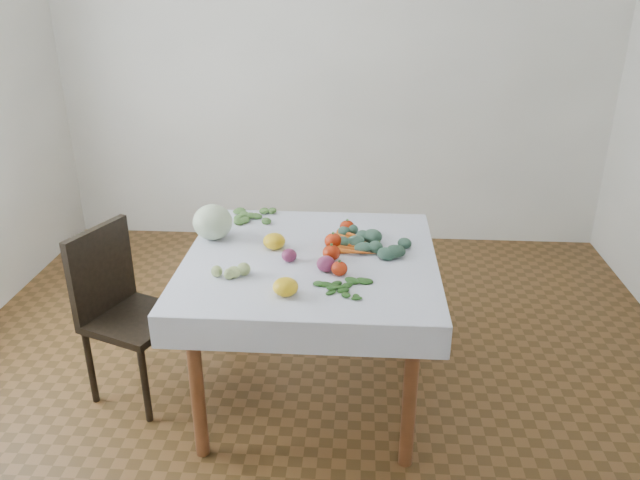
# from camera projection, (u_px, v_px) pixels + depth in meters

# --- Properties ---
(ground) EXTENTS (4.00, 4.00, 0.00)m
(ground) POSITION_uv_depth(u_px,v_px,m) (311.00, 394.00, 3.11)
(ground) COLOR brown
(back_wall) EXTENTS (4.00, 0.04, 2.70)m
(back_wall) POSITION_uv_depth(u_px,v_px,m) (333.00, 60.00, 4.39)
(back_wall) COLOR white
(back_wall) RESTS_ON ground
(table) EXTENTS (1.00, 1.00, 0.75)m
(table) POSITION_uv_depth(u_px,v_px,m) (310.00, 277.00, 2.84)
(table) COLOR brown
(table) RESTS_ON ground
(tablecloth) EXTENTS (1.12, 1.12, 0.01)m
(tablecloth) POSITION_uv_depth(u_px,v_px,m) (310.00, 257.00, 2.80)
(tablecloth) COLOR white
(tablecloth) RESTS_ON table
(chair) EXTENTS (0.50, 0.50, 0.85)m
(chair) POSITION_uv_depth(u_px,v_px,m) (121.00, 302.00, 2.96)
(chair) COLOR black
(chair) RESTS_ON ground
(cabbage) EXTENTS (0.22, 0.22, 0.17)m
(cabbage) POSITION_uv_depth(u_px,v_px,m) (213.00, 222.00, 2.96)
(cabbage) COLOR beige
(cabbage) RESTS_ON tablecloth
(tomato_a) EXTENTS (0.09, 0.09, 0.07)m
(tomato_a) POSITION_uv_depth(u_px,v_px,m) (331.00, 253.00, 2.76)
(tomato_a) COLOR #AB250B
(tomato_a) RESTS_ON tablecloth
(tomato_b) EXTENTS (0.09, 0.09, 0.06)m
(tomato_b) POSITION_uv_depth(u_px,v_px,m) (347.00, 227.00, 3.04)
(tomato_b) COLOR #AB250B
(tomato_b) RESTS_ON tablecloth
(tomato_c) EXTENTS (0.09, 0.09, 0.06)m
(tomato_c) POSITION_uv_depth(u_px,v_px,m) (339.00, 269.00, 2.62)
(tomato_c) COLOR #AB250B
(tomato_c) RESTS_ON tablecloth
(tomato_d) EXTENTS (0.09, 0.09, 0.07)m
(tomato_d) POSITION_uv_depth(u_px,v_px,m) (333.00, 241.00, 2.87)
(tomato_d) COLOR #AB250B
(tomato_d) RESTS_ON tablecloth
(heirloom_back) EXTENTS (0.14, 0.14, 0.07)m
(heirloom_back) POSITION_uv_depth(u_px,v_px,m) (274.00, 241.00, 2.87)
(heirloom_back) COLOR yellow
(heirloom_back) RESTS_ON tablecloth
(heirloom_front) EXTENTS (0.13, 0.13, 0.07)m
(heirloom_front) POSITION_uv_depth(u_px,v_px,m) (286.00, 287.00, 2.46)
(heirloom_front) COLOR yellow
(heirloom_front) RESTS_ON tablecloth
(onion_a) EXTENTS (0.09, 0.09, 0.06)m
(onion_a) POSITION_uv_depth(u_px,v_px,m) (289.00, 255.00, 2.75)
(onion_a) COLOR #5C1A3B
(onion_a) RESTS_ON tablecloth
(onion_b) EXTENTS (0.10, 0.10, 0.07)m
(onion_b) POSITION_uv_depth(u_px,v_px,m) (326.00, 264.00, 2.66)
(onion_b) COLOR #5C1A3B
(onion_b) RESTS_ON tablecloth
(tomatillo_cluster) EXTENTS (0.10, 0.12, 0.04)m
(tomatillo_cluster) POSITION_uv_depth(u_px,v_px,m) (229.00, 274.00, 2.59)
(tomatillo_cluster) COLOR #A5C16F
(tomatillo_cluster) RESTS_ON tablecloth
(carrot_bunch) EXTENTS (0.22, 0.27, 0.03)m
(carrot_bunch) POSITION_uv_depth(u_px,v_px,m) (354.00, 244.00, 2.89)
(carrot_bunch) COLOR #CE5916
(carrot_bunch) RESTS_ON tablecloth
(kale_bunch) EXTENTS (0.30, 0.29, 0.04)m
(kale_bunch) POSITION_uv_depth(u_px,v_px,m) (371.00, 242.00, 2.90)
(kale_bunch) COLOR #365945
(kale_bunch) RESTS_ON tablecloth
(basil_bunch) EXTENTS (0.25, 0.18, 0.01)m
(basil_bunch) POSITION_uv_depth(u_px,v_px,m) (341.00, 287.00, 2.53)
(basil_bunch) COLOR #22551A
(basil_bunch) RESTS_ON tablecloth
(dill_bunch) EXTENTS (0.25, 0.22, 0.03)m
(dill_bunch) POSITION_uv_depth(u_px,v_px,m) (247.00, 216.00, 3.22)
(dill_bunch) COLOR #4A7C39
(dill_bunch) RESTS_ON tablecloth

